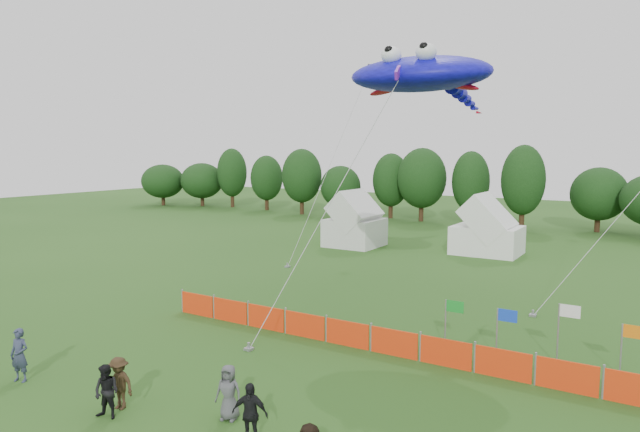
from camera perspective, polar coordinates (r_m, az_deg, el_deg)
The scene contains 13 objects.
ground at distance 18.10m, azimuth -10.66°, elevation -18.55°, with size 160.00×160.00×0.00m, color #234C16.
treeline at distance 57.80m, azimuth 22.36°, elevation 2.70°, with size 104.57×8.78×8.36m.
tent_left at distance 45.48m, azimuth 3.50°, elevation -0.76°, with size 4.05×4.05×3.57m.
tent_right at distance 43.71m, azimuth 16.39°, elevation -1.45°, with size 4.80×3.84×3.39m.
barrier_fence at distance 22.37m, azimuth 5.01°, elevation -12.06°, with size 19.90×0.06×1.00m.
flag_row at distance 22.25m, azimuth 20.47°, elevation -10.27°, with size 6.73×0.75×2.26m.
spectator_a at distance 21.84m, azimuth -27.85°, elevation -12.20°, with size 0.65×0.43×1.80m, color #2E344D.
spectator_b at distance 18.10m, azimuth -20.57°, elevation -16.14°, with size 0.77×0.60×1.57m, color black.
spectator_c at distance 18.58m, azimuth -19.46°, elevation -15.48°, with size 1.02×0.59×1.58m, color #342414.
spectator_d at distance 15.78m, azimuth -7.04°, elevation -19.05°, with size 0.98×0.41×1.68m, color black.
spectator_e at distance 17.18m, azimuth -9.12°, elevation -17.01°, with size 0.78×0.51×1.60m, color #494A4E.
stingray_kite at distance 26.81m, azimuth 10.45°, elevation 13.64°, with size 7.25×16.31×12.14m.
small_kite_dark at distance 42.53m, azimuth 2.13°, elevation 7.81°, with size 0.95×11.62×14.45m.
Camera 1 is at (11.20, -11.96, 7.67)m, focal length 32.00 mm.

